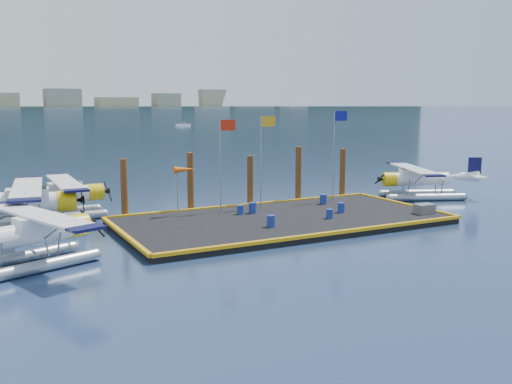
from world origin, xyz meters
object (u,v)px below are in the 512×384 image
flagpole_red (223,151)px  flagpole_yellow (263,147)px  windsock (184,171)px  piling_4 (342,175)px  piling_1 (191,184)px  drum_3 (271,221)px  piling_0 (124,190)px  crate (424,209)px  drum_0 (240,210)px  drum_5 (253,208)px  seaplane_a (32,237)px  seaplane_b (20,207)px  seaplane_d (418,181)px  drum_1 (329,214)px  drum_2 (341,208)px  piling_3 (298,176)px  drum_4 (323,199)px  seaplane_c (59,197)px  piling_2 (250,183)px  flagpole_blue (336,142)px

flagpole_red → flagpole_yellow: (3.00, 0.00, 0.12)m
windsock → piling_4: 13.68m
windsock → piling_1: piling_1 is taller
drum_3 → piling_0: size_ratio=0.17×
crate → piling_0: size_ratio=0.31×
drum_0 → drum_5: bearing=-0.8°
seaplane_a → seaplane_b: bearing=158.8°
seaplane_d → drum_1: (-11.66, -4.79, -0.72)m
piling_0 → drum_2: bearing=-24.3°
seaplane_a → crate: 23.80m
seaplane_d → drum_0: seaplane_d is taller
windsock → piling_3: (9.53, 1.60, -1.08)m
seaplane_d → drum_4: 9.20m
drum_5 → piling_3: 6.54m
flagpole_yellow → drum_0: bearing=-147.1°
drum_3 → flagpole_red: (-0.37, 5.85, 3.66)m
drum_0 → crate: (10.70, -5.27, 0.02)m
seaplane_c → piling_2: 12.87m
drum_5 → seaplane_a: bearing=-160.1°
drum_0 → drum_3: (-0.06, -4.18, 0.05)m
drum_1 → drum_3: (-4.39, -0.44, 0.05)m
piling_1 → piling_3: size_ratio=0.98×
drum_3 → flagpole_red: 6.90m
drum_0 → drum_3: bearing=-90.8°
drum_4 → flagpole_blue: 4.42m
seaplane_d → drum_5: size_ratio=12.91×
seaplane_b → seaplane_a: bearing=5.7°
piling_2 → piling_1: bearing=180.0°
crate → piling_4: (-0.34, 8.53, 1.29)m
crate → piling_2: size_ratio=0.32×
piling_3 → drum_2: bearing=-92.5°
drum_1 → seaplane_b: bearing=159.8°
piling_2 → piling_4: bearing=0.0°
drum_4 → piling_1: 9.44m
drum_1 → piling_1: 9.64m
seaplane_d → crate: bearing=162.7°
drum_2 → drum_1: bearing=-145.0°
seaplane_a → piling_3: bearing=93.5°
drum_3 → piling_4: bearing=35.5°
seaplane_d → drum_2: (-9.88, -3.54, -0.69)m
piling_1 → seaplane_a: bearing=-142.7°
drum_0 → drum_1: size_ratio=0.99×
drum_5 → crate: 11.14m
drum_0 → flagpole_red: (-0.43, 1.66, 3.70)m
flagpole_red → flagpole_yellow: 3.00m
piling_0 → piling_4: (17.00, 0.00, 0.00)m
drum_5 → piling_3: bearing=30.8°
drum_4 → drum_2: bearing=-102.9°
flagpole_red → windsock: 2.97m
seaplane_a → drum_1: bearing=74.7°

